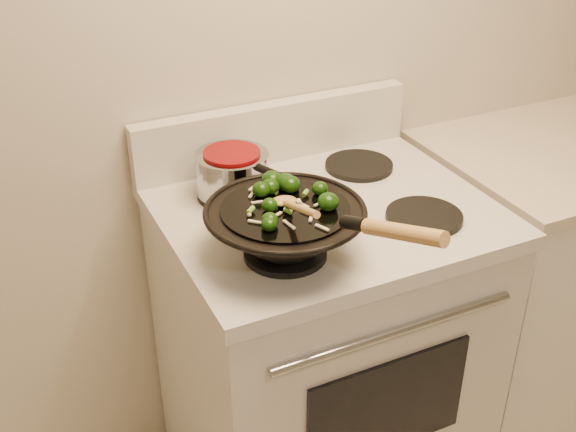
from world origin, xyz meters
name	(u,v)px	position (x,y,z in m)	size (l,w,h in m)	color
stove	(321,350)	(-0.28, 1.17, 0.47)	(0.78, 0.67, 1.08)	silver
counter_unit	(540,276)	(0.53, 1.20, 0.46)	(0.74, 0.62, 0.91)	white
wok	(287,228)	(-0.45, 1.02, 0.99)	(0.34, 0.56, 0.22)	black
stirfry	(285,193)	(-0.44, 1.05, 1.05)	(0.21, 0.24, 0.04)	black
wooden_spoon	(293,205)	(-0.46, 0.97, 1.07)	(0.07, 0.24, 0.10)	#B18345
saucepan	(233,172)	(-0.45, 1.32, 0.99)	(0.18, 0.28, 0.11)	#9A9DA2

